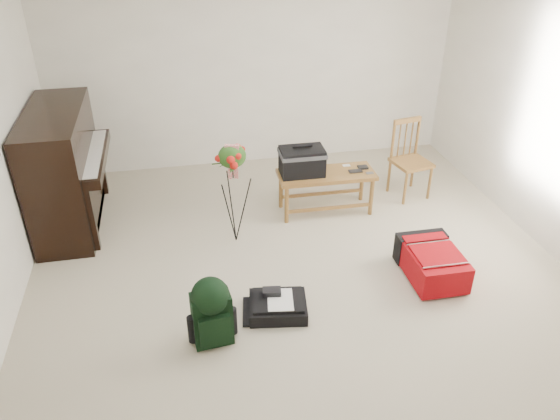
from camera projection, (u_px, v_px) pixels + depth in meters
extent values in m
cube|color=#BFB099|center=(305.00, 286.00, 4.99)|extent=(5.00, 5.50, 0.01)
cube|color=white|center=(254.00, 67.00, 6.67)|extent=(5.00, 0.04, 2.50)
cube|color=black|center=(64.00, 169.00, 5.64)|extent=(0.55, 1.50, 1.25)
cube|color=black|center=(92.00, 158.00, 5.64)|extent=(0.28, 1.30, 0.10)
cube|color=white|center=(91.00, 153.00, 5.61)|extent=(0.22, 1.20, 0.02)
cube|color=black|center=(79.00, 216.00, 5.94)|extent=(0.45, 1.30, 0.10)
cube|color=brown|center=(326.00, 175.00, 5.92)|extent=(1.06, 0.44, 0.04)
cylinder|color=brown|center=(287.00, 205.00, 5.82)|extent=(0.05, 0.05, 0.43)
cylinder|color=brown|center=(281.00, 191.00, 6.10)|extent=(0.05, 0.05, 0.43)
cylinder|color=brown|center=(371.00, 197.00, 5.98)|extent=(0.05, 0.05, 0.43)
cylinder|color=brown|center=(361.00, 183.00, 6.27)|extent=(0.05, 0.05, 0.43)
cube|color=brown|center=(411.00, 163.00, 6.25)|extent=(0.46, 0.46, 0.04)
cylinder|color=brown|center=(401.00, 188.00, 6.20)|extent=(0.03, 0.03, 0.40)
cylinder|color=brown|center=(390.00, 175.00, 6.48)|extent=(0.03, 0.03, 0.40)
cylinder|color=brown|center=(428.00, 185.00, 6.25)|extent=(0.03, 0.03, 0.40)
cylinder|color=brown|center=(416.00, 172.00, 6.54)|extent=(0.03, 0.03, 0.40)
cube|color=brown|center=(410.00, 120.00, 6.16)|extent=(0.35, 0.11, 0.06)
cylinder|color=brown|center=(394.00, 139.00, 6.25)|extent=(0.03, 0.03, 0.48)
cylinder|color=brown|center=(421.00, 137.00, 6.31)|extent=(0.03, 0.03, 0.48)
cube|color=#AF0714|center=(432.00, 263.00, 5.03)|extent=(0.47, 0.69, 0.27)
cube|color=black|center=(420.00, 247.00, 5.26)|extent=(0.48, 0.16, 0.28)
cube|color=#AF0714|center=(436.00, 253.00, 4.92)|extent=(0.42, 0.40, 0.02)
cube|color=silver|center=(447.00, 265.00, 4.75)|extent=(0.43, 0.02, 0.01)
cube|color=black|center=(278.00, 307.00, 4.64)|extent=(0.54, 0.45, 0.12)
cube|color=black|center=(278.00, 300.00, 4.61)|extent=(0.47, 0.39, 0.03)
cube|color=white|center=(281.00, 299.00, 4.58)|extent=(0.25, 0.32, 0.01)
cube|color=black|center=(271.00, 292.00, 4.62)|extent=(0.17, 0.12, 0.05)
cube|color=black|center=(212.00, 319.00, 4.27)|extent=(0.32, 0.21, 0.46)
cube|color=black|center=(214.00, 331.00, 4.19)|extent=(0.25, 0.08, 0.26)
sphere|color=black|center=(210.00, 296.00, 4.15)|extent=(0.30, 0.30, 0.30)
cube|color=black|center=(202.00, 312.00, 4.35)|extent=(0.04, 0.03, 0.41)
cube|color=black|center=(220.00, 309.00, 4.37)|extent=(0.04, 0.03, 0.41)
cylinder|color=black|center=(232.00, 164.00, 5.20)|extent=(0.01, 0.01, 0.29)
ellipsoid|color=#29551A|center=(232.00, 156.00, 5.15)|extent=(0.27, 0.19, 0.25)
cube|color=red|center=(232.00, 149.00, 5.09)|extent=(0.14, 0.07, 0.08)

